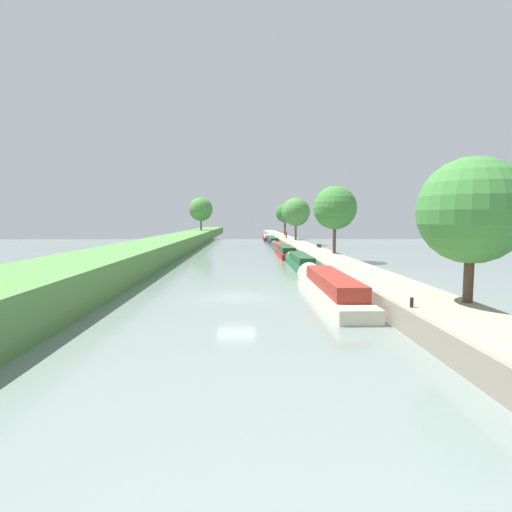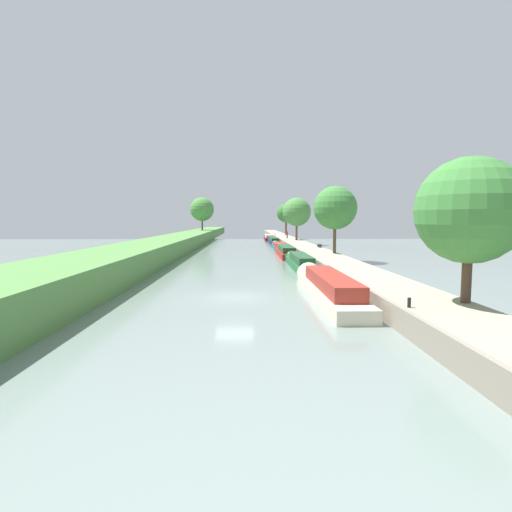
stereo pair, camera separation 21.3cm
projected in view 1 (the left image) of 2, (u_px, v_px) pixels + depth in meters
name	position (u px, v px, depth m)	size (l,w,h in m)	color
ground_plane	(236.00, 297.00, 26.32)	(160.00, 160.00, 0.00)	slate
left_grassy_bank	(62.00, 280.00, 25.91)	(6.79, 260.00, 2.30)	#518442
right_towpath	(384.00, 288.00, 26.55)	(3.93, 260.00, 1.09)	#9E937F
stone_quay	(353.00, 288.00, 26.49)	(0.25, 260.00, 1.14)	gray
narrowboat_cream	(328.00, 286.00, 26.79)	(2.18, 15.66, 2.28)	beige
narrowboat_green	(300.00, 262.00, 42.56)	(1.83, 13.79, 1.99)	#1E6033
narrowboat_red	(285.00, 251.00, 56.45)	(2.05, 13.63, 2.08)	maroon
narrowboat_teal	(278.00, 246.00, 70.08)	(1.84, 12.44, 1.75)	#195B60
narrowboat_navy	(273.00, 241.00, 85.47)	(1.80, 15.40, 1.87)	#141E42
narrowboat_maroon	(268.00, 238.00, 99.48)	(2.19, 10.66, 2.09)	maroon
tree_rightbank_near	(472.00, 211.00, 18.88)	(5.03, 5.03, 6.92)	#4C3828
tree_rightbank_midnear	(335.00, 208.00, 47.53)	(5.14, 5.14, 7.95)	brown
tree_rightbank_midfar	(296.00, 212.00, 79.32)	(5.61, 5.61, 8.32)	brown
tree_rightbank_far	(285.00, 213.00, 104.76)	(4.87, 4.87, 8.13)	brown
tree_leftbank_downstream	(201.00, 209.00, 107.38)	(6.35, 6.35, 8.76)	brown
person_walking	(286.00, 234.00, 86.17)	(0.34, 0.34, 1.66)	#282D42
mooring_bollard_near	(412.00, 302.00, 18.17)	(0.16, 0.16, 0.45)	black
mooring_bollard_far	(274.00, 234.00, 104.03)	(0.16, 0.16, 0.45)	black
park_bench	(319.00, 245.00, 57.98)	(0.44, 1.50, 0.47)	#333338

